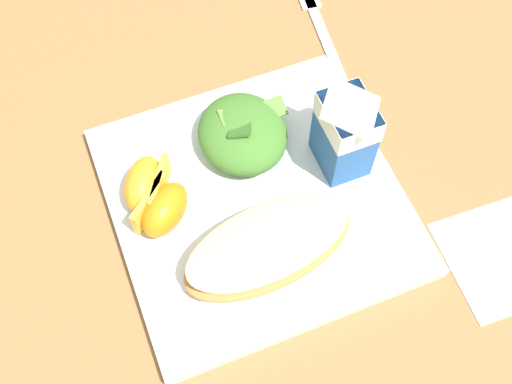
{
  "coord_description": "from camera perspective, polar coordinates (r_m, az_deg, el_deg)",
  "views": [
    {
      "loc": [
        0.27,
        -0.11,
        0.57
      ],
      "look_at": [
        0.0,
        0.0,
        0.03
      ],
      "focal_mm": 44.27,
      "sensor_mm": 36.0,
      "label": 1
    }
  ],
  "objects": [
    {
      "name": "ground",
      "position": [
        0.64,
        0.0,
        -1.09
      ],
      "size": [
        3.0,
        3.0,
        0.0
      ],
      "primitive_type": "plane",
      "color": "olive"
    },
    {
      "name": "white_plate",
      "position": [
        0.64,
        0.0,
        -0.77
      ],
      "size": [
        0.28,
        0.28,
        0.02
      ],
      "primitive_type": "cube",
      "color": "silver",
      "rests_on": "ground"
    },
    {
      "name": "cheesy_pizza_bread",
      "position": [
        0.59,
        1.14,
        -4.95
      ],
      "size": [
        0.1,
        0.18,
        0.04
      ],
      "color": "#B77F42",
      "rests_on": "white_plate"
    },
    {
      "name": "green_salad_pile",
      "position": [
        0.64,
        -1.21,
        5.31
      ],
      "size": [
        0.1,
        0.1,
        0.05
      ],
      "color": "#3D7028",
      "rests_on": "white_plate"
    },
    {
      "name": "milk_carton",
      "position": [
        0.61,
        8.15,
        5.86
      ],
      "size": [
        0.06,
        0.04,
        0.11
      ],
      "color": "#23569E",
      "rests_on": "white_plate"
    },
    {
      "name": "orange_wedge_front",
      "position": [
        0.62,
        -9.93,
        0.7
      ],
      "size": [
        0.07,
        0.06,
        0.04
      ],
      "color": "orange",
      "rests_on": "white_plate"
    },
    {
      "name": "orange_wedge_middle",
      "position": [
        0.61,
        -8.38,
        -1.53
      ],
      "size": [
        0.07,
        0.07,
        0.04
      ],
      "color": "orange",
      "rests_on": "white_plate"
    },
    {
      "name": "paper_napkin",
      "position": [
        0.66,
        21.46,
        -5.4
      ],
      "size": [
        0.11,
        0.11,
        0.0
      ],
      "primitive_type": "cube",
      "rotation": [
        0.0,
        0.0,
        -0.04
      ],
      "color": "white",
      "rests_on": "ground"
    },
    {
      "name": "metal_fork",
      "position": [
        0.77,
        6.08,
        14.09
      ],
      "size": [
        0.19,
        0.04,
        0.01
      ],
      "color": "silver",
      "rests_on": "ground"
    }
  ]
}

